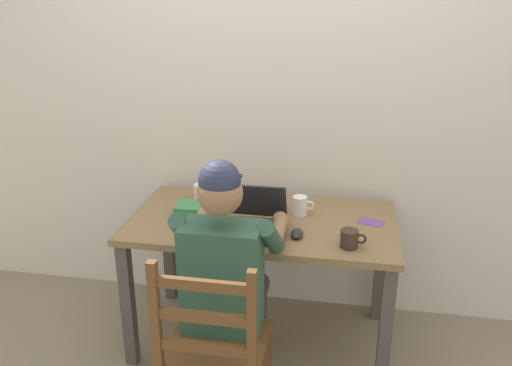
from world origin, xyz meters
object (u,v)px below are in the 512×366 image
(book_stack_main, at_px, (267,205))
(coffee_mug_white, at_px, (300,206))
(landscape_photo_print, at_px, (371,222))
(coffee_mug_dark, at_px, (350,239))
(laptop, at_px, (251,220))
(book_stack_side, at_px, (191,209))
(seated_person, at_px, (228,270))
(computer_mouse, at_px, (297,234))
(desk, at_px, (262,236))
(wooden_chair, at_px, (214,351))
(coffee_mug_spare, at_px, (201,192))

(book_stack_main, bearing_deg, coffee_mug_white, -13.32)
(landscape_photo_print, bearing_deg, coffee_mug_dark, -92.13)
(laptop, height_order, book_stack_side, laptop)
(seated_person, bearing_deg, book_stack_side, 123.43)
(computer_mouse, height_order, coffee_mug_white, coffee_mug_white)
(computer_mouse, xyz_separation_m, landscape_photo_print, (0.36, 0.23, -0.02))
(desk, bearing_deg, book_stack_side, 177.79)
(wooden_chair, bearing_deg, desk, 83.32)
(coffee_mug_dark, relative_size, book_stack_side, 0.73)
(seated_person, relative_size, book_stack_main, 6.90)
(coffee_mug_spare, xyz_separation_m, landscape_photo_print, (0.94, -0.14, -0.05))
(laptop, distance_m, computer_mouse, 0.24)
(computer_mouse, xyz_separation_m, book_stack_side, (-0.59, 0.19, 0.01))
(seated_person, distance_m, coffee_mug_white, 0.62)
(computer_mouse, relative_size, coffee_mug_white, 0.86)
(coffee_mug_white, height_order, book_stack_main, coffee_mug_white)
(desk, height_order, computer_mouse, computer_mouse)
(seated_person, bearing_deg, book_stack_main, 81.71)
(coffee_mug_dark, relative_size, landscape_photo_print, 0.94)
(coffee_mug_dark, height_order, landscape_photo_print, coffee_mug_dark)
(book_stack_main, distance_m, book_stack_side, 0.41)
(seated_person, xyz_separation_m, wooden_chair, (-0.00, -0.28, -0.22))
(wooden_chair, xyz_separation_m, book_stack_main, (0.09, 0.87, 0.31))
(desk, height_order, book_stack_main, book_stack_main)
(landscape_photo_print, bearing_deg, seated_person, -124.34)
(desk, height_order, coffee_mug_spare, coffee_mug_spare)
(landscape_photo_print, bearing_deg, laptop, -144.90)
(desk, relative_size, computer_mouse, 13.89)
(coffee_mug_dark, relative_size, book_stack_main, 0.68)
(laptop, height_order, landscape_photo_print, laptop)
(laptop, relative_size, book_stack_main, 1.85)
(seated_person, distance_m, landscape_photo_print, 0.82)
(computer_mouse, height_order, landscape_photo_print, computer_mouse)
(book_stack_main, bearing_deg, seated_person, -98.29)
(desk, height_order, book_stack_side, book_stack_side)
(wooden_chair, distance_m, coffee_mug_spare, 1.03)
(coffee_mug_white, xyz_separation_m, coffee_mug_spare, (-0.57, 0.10, -0.00))
(coffee_mug_white, bearing_deg, landscape_photo_print, -5.18)
(laptop, distance_m, book_stack_side, 0.38)
(coffee_mug_white, xyz_separation_m, book_stack_side, (-0.58, -0.08, -0.03))
(wooden_chair, xyz_separation_m, book_stack_side, (-0.30, 0.74, 0.31))
(seated_person, height_order, coffee_mug_spare, seated_person)
(coffee_mug_spare, bearing_deg, coffee_mug_white, -10.31)
(book_stack_side, bearing_deg, coffee_mug_spare, 88.66)
(coffee_mug_dark, height_order, book_stack_main, coffee_mug_dark)
(seated_person, relative_size, wooden_chair, 1.33)
(coffee_mug_dark, distance_m, coffee_mug_spare, 0.94)
(book_stack_main, bearing_deg, book_stack_side, -162.16)
(desk, relative_size, coffee_mug_white, 12.00)
(book_stack_main, bearing_deg, coffee_mug_dark, -39.94)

